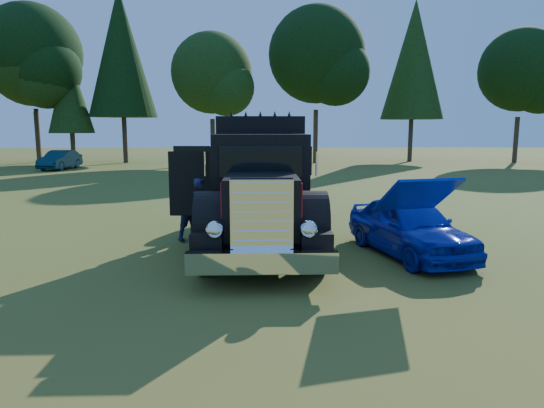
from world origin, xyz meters
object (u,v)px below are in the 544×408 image
Objects in this scene: diamond_t_truck at (260,192)px; spectator_far at (194,203)px; hotrod_coupe at (410,227)px; spectator_near at (201,211)px; distant_teal_car at (60,160)px.

diamond_t_truck is 1.82m from spectator_far.
hotrod_coupe is 2.61× the size of spectator_near.
diamond_t_truck is 1.71× the size of hotrod_coupe.
diamond_t_truck is 3.90× the size of spectator_far.
spectator_far is at bearing -55.44° from distant_teal_car.
distant_teal_car is (-16.48, 22.57, 0.00)m from hotrod_coupe.
diamond_t_truck is 4.46× the size of spectator_near.
spectator_near is 24.54m from distant_teal_car.
spectator_near is 0.58m from spectator_far.
spectator_far is (-0.23, 0.52, 0.12)m from spectator_near.
diamond_t_truck reaches higher than spectator_far.
hotrod_coupe is at bearing -48.38° from distant_teal_car.
hotrod_coupe is 5.11m from spectator_far.
hotrod_coupe is 4.73m from spectator_near.
hotrod_coupe is (3.21, -0.89, -0.65)m from diamond_t_truck.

